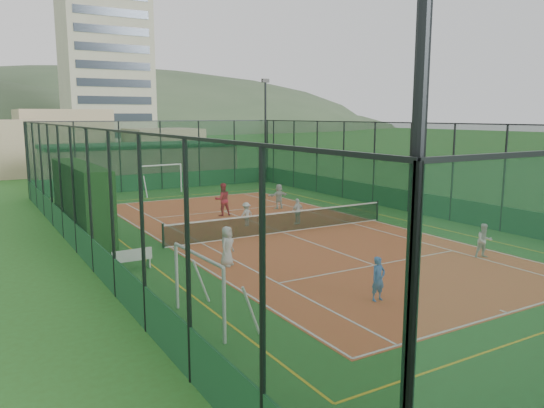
{
  "coord_description": "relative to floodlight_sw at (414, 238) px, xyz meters",
  "views": [
    {
      "loc": [
        -12.72,
        -20.59,
        5.43
      ],
      "look_at": [
        0.02,
        1.02,
        1.2
      ],
      "focal_mm": 35.0,
      "sensor_mm": 36.0,
      "label": 1
    }
  ],
  "objects": [
    {
      "name": "futsal_goal_far",
      "position": [
        7.79,
        31.34,
        -3.13
      ],
      "size": [
        3.16,
        1.17,
        2.0
      ],
      "primitive_type": null,
      "rotation": [
        0.0,
        0.0,
        0.09
      ],
      "color": "white",
      "rests_on": "ground"
    },
    {
      "name": "futsal_goal_near",
      "position": [
        0.93,
        8.35,
        -3.19
      ],
      "size": [
        2.95,
        0.98,
        1.88
      ],
      "primitive_type": null,
      "rotation": [
        0.0,
        0.0,
        1.62
      ],
      "color": "white",
      "rests_on": "ground"
    },
    {
      "name": "white_bench",
      "position": [
        0.8,
        14.17,
        -3.72
      ],
      "size": [
        1.44,
        0.43,
        0.8
      ],
      "primitive_type": null,
      "rotation": [
        0.0,
        0.0,
        0.03
      ],
      "color": "white",
      "rests_on": "ground"
    },
    {
      "name": "child_far_right",
      "position": [
        10.22,
        17.8,
        -3.46
      ],
      "size": [
        0.81,
        0.43,
        1.31
      ],
      "primitive_type": "imported",
      "rotation": [
        0.0,
        0.0,
        3.3
      ],
      "color": "white",
      "rests_on": "court_slab"
    },
    {
      "name": "child_near_mid",
      "position": [
        6.18,
        7.33,
        -3.45
      ],
      "size": [
        0.49,
        0.33,
        1.33
      ],
      "primitive_type": "imported",
      "rotation": [
        0.0,
        0.0,
        0.03
      ],
      "color": "#436DC0",
      "rests_on": "court_slab"
    },
    {
      "name": "ground",
      "position": [
        8.6,
        16.6,
        -4.12
      ],
      "size": [
        300.0,
        300.0,
        0.0
      ],
      "primitive_type": "plane",
      "color": "#2B5C1F",
      "rests_on": "ground"
    },
    {
      "name": "child_near_left",
      "position": [
        3.94,
        12.89,
        -3.38
      ],
      "size": [
        0.85,
        0.81,
        1.46
      ],
      "primitive_type": "imported",
      "rotation": [
        0.0,
        0.0,
        0.66
      ],
      "color": "silver",
      "rests_on": "court_slab"
    },
    {
      "name": "perimeter_fence",
      "position": [
        8.6,
        16.6,
        -1.62
      ],
      "size": [
        18.12,
        34.12,
        5.0
      ],
      "primitive_type": null,
      "color": "#11331F",
      "rests_on": "ground"
    },
    {
      "name": "tennis_net",
      "position": [
        8.6,
        16.6,
        -3.59
      ],
      "size": [
        11.67,
        0.12,
        1.06
      ],
      "primitive_type": null,
      "color": "black",
      "rests_on": "ground"
    },
    {
      "name": "court_slab",
      "position": [
        8.6,
        16.6,
        -4.12
      ],
      "size": [
        11.17,
        23.97,
        0.01
      ],
      "primitive_type": "cube",
      "color": "#C94A2C",
      "rests_on": "ground"
    },
    {
      "name": "floodlight_sw",
      "position": [
        0.0,
        0.0,
        0.0
      ],
      "size": [
        0.6,
        0.26,
        8.25
      ],
      "primitive_type": null,
      "color": "black",
      "rests_on": "ground"
    },
    {
      "name": "distant_hills",
      "position": [
        8.6,
        166.6,
        -4.12
      ],
      "size": [
        200.0,
        60.0,
        24.0
      ],
      "primitive_type": null,
      "color": "#384C33",
      "rests_on": "ground"
    },
    {
      "name": "child_near_right",
      "position": [
        12.92,
        8.9,
        -3.45
      ],
      "size": [
        0.78,
        0.7,
        1.32
      ],
      "primitive_type": "imported",
      "rotation": [
        0.0,
        0.0,
        -0.38
      ],
      "color": "silver",
      "rests_on": "court_slab"
    },
    {
      "name": "coach",
      "position": [
        7.95,
        21.76,
        -3.22
      ],
      "size": [
        0.94,
        0.77,
        1.79
      ],
      "primitive_type": "imported",
      "rotation": [
        0.0,
        0.0,
        3.03
      ],
      "color": "#B61330",
      "rests_on": "court_slab"
    },
    {
      "name": "clubhouse",
      "position": [
        8.6,
        38.6,
        -2.55
      ],
      "size": [
        15.2,
        7.2,
        3.15
      ],
      "primitive_type": null,
      "color": "tan",
      "rests_on": "ground"
    },
    {
      "name": "child_far_back",
      "position": [
        11.75,
        22.14,
        -3.39
      ],
      "size": [
        1.37,
        0.53,
        1.45
      ],
      "primitive_type": "imported",
      "rotation": [
        0.0,
        0.0,
        3.22
      ],
      "color": "silver",
      "rests_on": "court_slab"
    },
    {
      "name": "hedge_left",
      "position": [
        0.3,
        19.91,
        -2.46
      ],
      "size": [
        1.14,
        7.61,
        3.33
      ],
      "primitive_type": "cube",
      "color": "black",
      "rests_on": "ground"
    },
    {
      "name": "floodlight_ne",
      "position": [
        17.2,
        33.2,
        0.0
      ],
      "size": [
        0.6,
        0.26,
        8.25
      ],
      "primitive_type": null,
      "color": "black",
      "rests_on": "ground"
    },
    {
      "name": "child_far_left",
      "position": [
        7.79,
        18.71,
        -3.52
      ],
      "size": [
        0.83,
        0.56,
        1.18
      ],
      "primitive_type": "imported",
      "rotation": [
        0.0,
        0.0,
        3.31
      ],
      "color": "silver",
      "rests_on": "court_slab"
    },
    {
      "name": "tennis_balls",
      "position": [
        7.02,
        17.84,
        -4.08
      ],
      "size": [
        5.05,
        1.37,
        0.07
      ],
      "color": "#CCE033",
      "rests_on": "court_slab"
    },
    {
      "name": "apartment_tower",
      "position": [
        20.6,
        98.6,
        10.88
      ],
      "size": [
        15.0,
        12.0,
        30.0
      ],
      "primitive_type": "cube",
      "color": "beige",
      "rests_on": "ground"
    }
  ]
}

